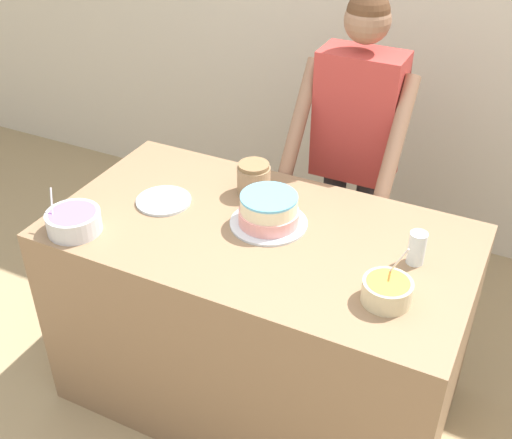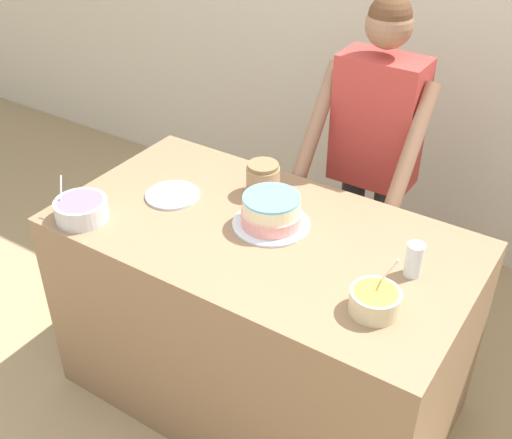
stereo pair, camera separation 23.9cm
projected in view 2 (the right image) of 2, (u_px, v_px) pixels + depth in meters
name	position (u px, v px, depth m)	size (l,w,h in m)	color
wall_back	(426.00, 23.00, 3.35)	(10.00, 0.05, 2.60)	beige
counter	(261.00, 318.00, 2.72)	(1.64, 0.88, 0.91)	#8C6B4C
person_baker	(375.00, 141.00, 2.90)	(0.51, 0.46, 1.65)	#2D2D38
cake	(271.00, 212.00, 2.46)	(0.30, 0.30, 0.13)	silver
frosting_bowl_orange	(375.00, 300.00, 2.06)	(0.17, 0.17, 0.19)	beige
frosting_bowl_purple	(81.00, 209.00, 2.51)	(0.21, 0.21, 0.17)	silver
drinking_glass	(414.00, 260.00, 2.21)	(0.06, 0.06, 0.13)	silver
ceramic_plate	(173.00, 195.00, 2.67)	(0.23, 0.23, 0.01)	silver
stoneware_jar	(263.00, 179.00, 2.66)	(0.14, 0.14, 0.14)	#9E7F5B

